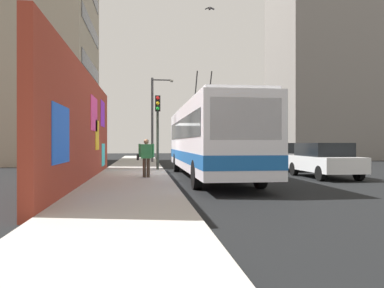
# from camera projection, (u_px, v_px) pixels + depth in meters

# --- Properties ---
(ground_plane) EXTENTS (80.00, 80.00, 0.00)m
(ground_plane) POSITION_uv_depth(u_px,v_px,m) (166.00, 175.00, 18.53)
(ground_plane) COLOR black
(sidewalk_slab) EXTENTS (48.00, 3.20, 0.15)m
(sidewalk_slab) POSITION_uv_depth(u_px,v_px,m) (133.00, 174.00, 18.32)
(sidewalk_slab) COLOR #ADA8A0
(sidewalk_slab) RESTS_ON ground_plane
(graffiti_wall) EXTENTS (14.68, 0.32, 4.31)m
(graffiti_wall) POSITION_uv_depth(u_px,v_px,m) (85.00, 128.00, 14.48)
(graffiti_wall) COLOR maroon
(graffiti_wall) RESTS_ON ground_plane
(building_far_left) EXTENTS (10.90, 7.84, 17.73)m
(building_far_left) POSITION_uv_depth(u_px,v_px,m) (41.00, 51.00, 29.64)
(building_far_left) COLOR #9E937F
(building_far_left) RESTS_ON ground_plane
(building_far_right) EXTENTS (8.39, 9.94, 19.10)m
(building_far_right) POSITION_uv_depth(u_px,v_px,m) (326.00, 63.00, 37.46)
(building_far_right) COLOR gray
(building_far_right) RESTS_ON ground_plane
(city_bus) EXTENTS (12.41, 2.51, 5.04)m
(city_bus) POSITION_uv_depth(u_px,v_px,m) (209.00, 138.00, 16.77)
(city_bus) COLOR silver
(city_bus) RESTS_ON ground_plane
(parked_car_white) EXTENTS (4.18, 1.91, 1.58)m
(parked_car_white) POSITION_uv_depth(u_px,v_px,m) (324.00, 159.00, 16.97)
(parked_car_white) COLOR white
(parked_car_white) RESTS_ON ground_plane
(parked_car_silver) EXTENTS (4.72, 1.77, 1.58)m
(parked_car_silver) POSITION_uv_depth(u_px,v_px,m) (281.00, 155.00, 22.33)
(parked_car_silver) COLOR #B7B7BC
(parked_car_silver) RESTS_ON ground_plane
(parked_car_dark_gray) EXTENTS (4.42, 1.85, 1.58)m
(parked_car_dark_gray) POSITION_uv_depth(u_px,v_px,m) (251.00, 153.00, 28.61)
(parked_car_dark_gray) COLOR #38383D
(parked_car_dark_gray) RESTS_ON ground_plane
(parked_car_black) EXTENTS (4.73, 1.77, 1.58)m
(parked_car_black) POSITION_uv_depth(u_px,v_px,m) (233.00, 151.00, 34.40)
(parked_car_black) COLOR black
(parked_car_black) RESTS_ON ground_plane
(pedestrian_at_curb) EXTENTS (0.22, 0.72, 1.59)m
(pedestrian_at_curb) POSITION_uv_depth(u_px,v_px,m) (146.00, 155.00, 15.59)
(pedestrian_at_curb) COLOR #3F3326
(pedestrian_at_curb) RESTS_ON sidewalk_slab
(traffic_light) EXTENTS (0.49, 0.28, 3.99)m
(traffic_light) POSITION_uv_depth(u_px,v_px,m) (158.00, 119.00, 20.12)
(traffic_light) COLOR #2D382D
(traffic_light) RESTS_ON sidewalk_slab
(street_lamp) EXTENTS (0.44, 1.70, 6.37)m
(street_lamp) POSITION_uv_depth(u_px,v_px,m) (155.00, 114.00, 28.38)
(street_lamp) COLOR #4C4C51
(street_lamp) RESTS_ON sidewalk_slab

